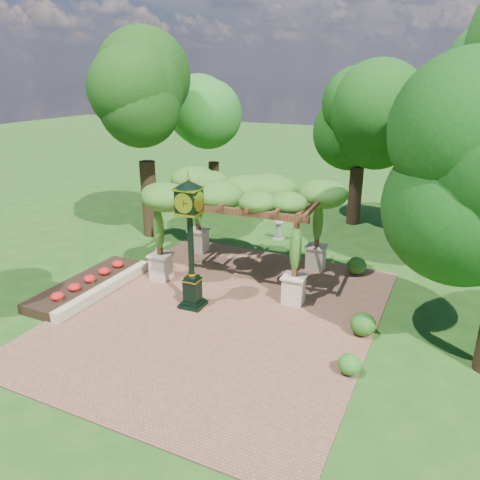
% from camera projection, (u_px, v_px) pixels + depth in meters
% --- Properties ---
extents(ground, '(120.00, 120.00, 0.00)m').
position_uv_depth(ground, '(207.00, 327.00, 15.15)').
color(ground, '#1E4714').
rests_on(ground, ground).
extents(brick_plaza, '(10.00, 12.00, 0.04)m').
position_uv_depth(brick_plaza, '(221.00, 313.00, 16.00)').
color(brick_plaza, brown).
rests_on(brick_plaza, ground).
extents(border_wall, '(0.35, 5.00, 0.40)m').
position_uv_depth(border_wall, '(105.00, 289.00, 17.36)').
color(border_wall, '#C6B793').
rests_on(border_wall, ground).
extents(flower_bed, '(1.50, 5.00, 0.36)m').
position_uv_depth(flower_bed, '(87.00, 285.00, 17.73)').
color(flower_bed, red).
rests_on(flower_bed, ground).
extents(pedestal_clock, '(0.93, 0.93, 4.60)m').
position_uv_depth(pedestal_clock, '(190.00, 233.00, 15.54)').
color(pedestal_clock, black).
rests_on(pedestal_clock, brick_plaza).
extents(pergola, '(6.50, 4.28, 3.97)m').
position_uv_depth(pergola, '(240.00, 197.00, 18.01)').
color(pergola, beige).
rests_on(pergola, brick_plaza).
extents(sundial, '(0.51, 0.51, 0.92)m').
position_uv_depth(sundial, '(279.00, 232.00, 22.92)').
color(sundial, gray).
rests_on(sundial, ground).
extents(shrub_front, '(0.80, 0.80, 0.58)m').
position_uv_depth(shrub_front, '(350.00, 364.00, 12.68)').
color(shrub_front, '#26611B').
rests_on(shrub_front, brick_plaza).
extents(shrub_mid, '(1.04, 1.04, 0.72)m').
position_uv_depth(shrub_mid, '(363.00, 324.00, 14.56)').
color(shrub_mid, '#265618').
rests_on(shrub_mid, brick_plaza).
extents(shrub_back, '(0.99, 0.99, 0.70)m').
position_uv_depth(shrub_back, '(357.00, 266.00, 18.97)').
color(shrub_back, '#255719').
rests_on(shrub_back, brick_plaza).
extents(tree_west_near, '(4.09, 4.09, 9.67)m').
position_uv_depth(tree_west_near, '(143.00, 99.00, 21.52)').
color(tree_west_near, '#372516').
rests_on(tree_west_near, ground).
extents(tree_west_far, '(3.51, 3.51, 7.36)m').
position_uv_depth(tree_west_far, '(213.00, 124.00, 26.43)').
color(tree_west_far, black).
rests_on(tree_west_far, ground).
extents(tree_north, '(4.37, 4.37, 8.04)m').
position_uv_depth(tree_north, '(361.00, 120.00, 23.70)').
color(tree_north, black).
rests_on(tree_north, ground).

